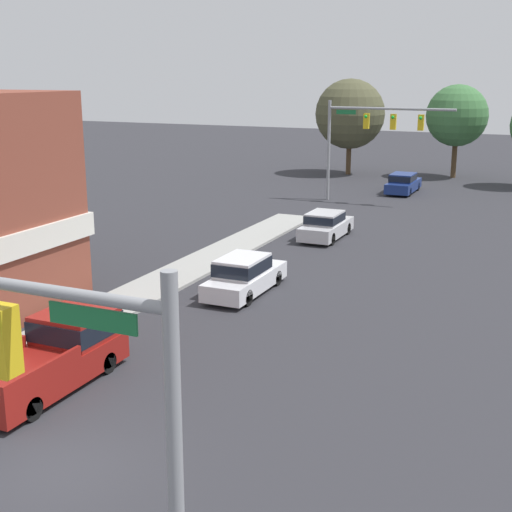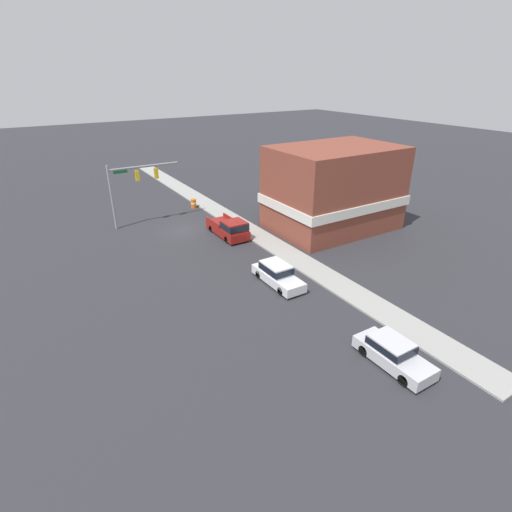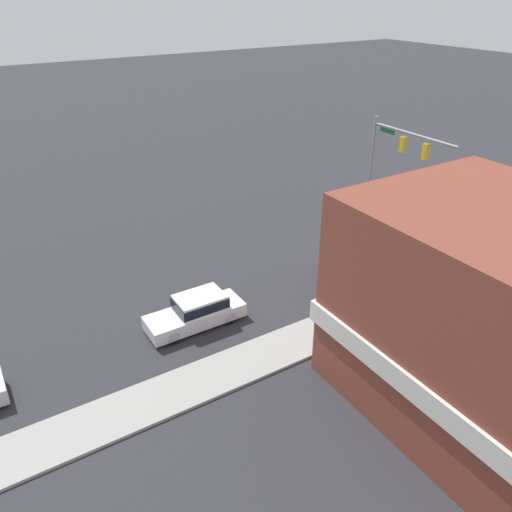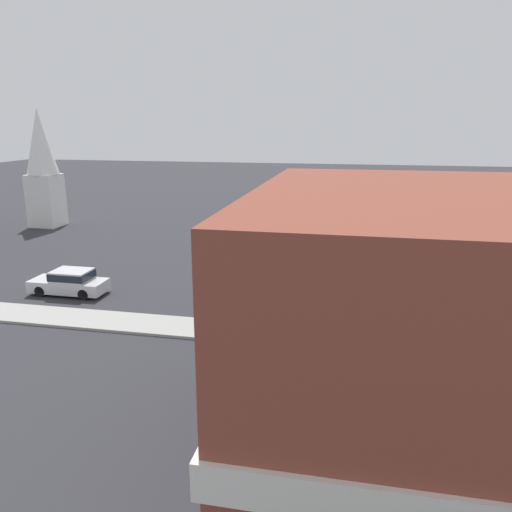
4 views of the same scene
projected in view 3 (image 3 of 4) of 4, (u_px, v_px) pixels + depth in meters
ground_plane at (379, 242)px, 32.78m from camera, size 200.00×200.00×0.00m
sidewalk_curb at (450, 279)px, 28.50m from camera, size 2.40×60.00×0.14m
near_signal_assembly at (397, 149)px, 34.99m from camera, size 7.29×0.49×6.54m
car_lead at (197, 310)px, 24.46m from camera, size 1.77×4.89×1.61m
pickup_truck_parked at (370, 266)px, 28.09m from camera, size 2.12×5.41×1.89m
construction_barrel at (494, 234)px, 32.56m from camera, size 0.64×0.64×1.07m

